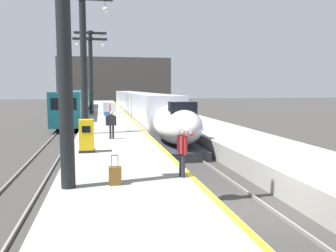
% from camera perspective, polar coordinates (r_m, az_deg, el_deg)
% --- Properties ---
extents(ground_plane, '(260.00, 260.00, 0.00)m').
position_cam_1_polar(ground_plane, '(12.50, 12.92, -13.32)').
color(ground_plane, '#33302D').
extents(platform_left, '(4.80, 110.00, 1.05)m').
position_cam_1_polar(platform_left, '(35.68, -9.69, 0.29)').
color(platform_left, gray).
rests_on(platform_left, ground).
extents(platform_right, '(4.80, 110.00, 1.05)m').
position_cam_1_polar(platform_right, '(36.77, 3.03, 0.54)').
color(platform_right, gray).
rests_on(platform_right, ground).
extents(platform_left_safety_stripe, '(0.20, 107.80, 0.01)m').
position_cam_1_polar(platform_left_safety_stripe, '(35.76, -6.06, 1.21)').
color(platform_left_safety_stripe, yellow).
rests_on(platform_left_safety_stripe, platform_left).
extents(rail_main_left, '(0.08, 110.00, 0.12)m').
position_cam_1_polar(rail_main_left, '(38.68, -4.89, 0.12)').
color(rail_main_left, slate).
rests_on(rail_main_left, ground).
extents(rail_main_right, '(0.08, 110.00, 0.12)m').
position_cam_1_polar(rail_main_right, '(38.86, -2.69, 0.16)').
color(rail_main_right, slate).
rests_on(rail_main_right, ground).
extents(rail_secondary_left, '(0.08, 110.00, 0.12)m').
position_cam_1_polar(rail_secondary_left, '(38.66, -16.91, -0.13)').
color(rail_secondary_left, slate).
rests_on(rail_secondary_left, ground).
extents(rail_secondary_right, '(0.08, 110.00, 0.12)m').
position_cam_1_polar(rail_secondary_right, '(38.53, -14.70, -0.09)').
color(rail_secondary_right, slate).
rests_on(rail_secondary_right, ground).
extents(highspeed_train_main, '(2.92, 57.59, 3.60)m').
position_cam_1_polar(highspeed_train_main, '(46.58, -5.07, 3.48)').
color(highspeed_train_main, silver).
rests_on(highspeed_train_main, ground).
extents(regional_train_adjacent, '(2.85, 36.60, 3.80)m').
position_cam_1_polar(regional_train_adjacent, '(50.68, -14.75, 3.72)').
color(regional_train_adjacent, '#145660').
rests_on(regional_train_adjacent, ground).
extents(station_column_mid, '(4.00, 0.68, 9.29)m').
position_cam_1_polar(station_column_mid, '(24.38, -13.73, 11.88)').
color(station_column_mid, black).
rests_on(station_column_mid, platform_left).
extents(station_column_far, '(4.00, 0.68, 9.13)m').
position_cam_1_polar(station_column_far, '(42.75, -12.60, 9.28)').
color(station_column_far, black).
rests_on(station_column_far, platform_left).
extents(station_column_distant, '(4.00, 0.68, 10.21)m').
position_cam_1_polar(station_column_distant, '(45.29, -12.54, 9.82)').
color(station_column_distant, black).
rests_on(station_column_distant, platform_left).
extents(passenger_near_edge, '(0.31, 0.56, 1.69)m').
position_cam_1_polar(passenger_near_edge, '(12.10, 2.34, -3.81)').
color(passenger_near_edge, '#23232D').
rests_on(passenger_near_edge, platform_left).
extents(passenger_mid_platform, '(0.57, 0.25, 1.69)m').
position_cam_1_polar(passenger_mid_platform, '(21.54, -9.25, 0.52)').
color(passenger_mid_platform, '#23232D').
rests_on(passenger_mid_platform, platform_left).
extents(passenger_far_waiting, '(0.52, 0.36, 1.69)m').
position_cam_1_polar(passenger_far_waiting, '(29.42, -9.97, 2.01)').
color(passenger_far_waiting, '#23232D').
rests_on(passenger_far_waiting, platform_left).
extents(rolling_suitcase, '(0.40, 0.22, 0.98)m').
position_cam_1_polar(rolling_suitcase, '(11.37, -8.69, -8.07)').
color(rolling_suitcase, brown).
rests_on(rolling_suitcase, platform_left).
extents(ticket_machine_yellow, '(0.76, 0.62, 1.60)m').
position_cam_1_polar(ticket_machine_yellow, '(17.30, -13.22, -1.78)').
color(ticket_machine_yellow, yellow).
rests_on(ticket_machine_yellow, platform_left).
extents(departure_info_board, '(0.90, 0.10, 2.12)m').
position_cam_1_polar(departure_info_board, '(24.41, -9.51, 2.39)').
color(departure_info_board, maroon).
rests_on(departure_info_board, platform_left).
extents(terminus_back_wall, '(36.00, 2.00, 14.00)m').
position_cam_1_polar(terminus_back_wall, '(112.88, -8.67, 7.58)').
color(terminus_back_wall, '#4C4742').
rests_on(terminus_back_wall, ground).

